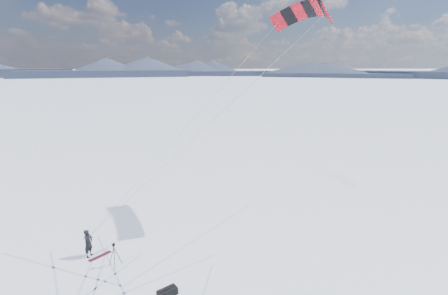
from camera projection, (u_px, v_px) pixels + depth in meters
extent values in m
plane|color=white|center=(90.00, 283.00, 16.18)|extent=(1800.00, 1800.00, 0.00)
cube|color=#191F2F|center=(328.00, 74.00, 308.27)|extent=(152.40, 113.97, 5.00)
cone|color=#191F2F|center=(328.00, 71.00, 307.66)|extent=(87.43, 87.43, 8.00)
cube|color=#191F2F|center=(213.00, 73.00, 325.64)|extent=(155.54, 70.36, 5.00)
cone|color=#191F2F|center=(213.00, 71.00, 325.02)|extent=(74.14, 74.14, 8.00)
cube|color=#191F2F|center=(97.00, 74.00, 305.60)|extent=(155.54, 70.36, 5.00)
cone|color=#191F2F|center=(97.00, 71.00, 304.98)|extent=(74.14, 74.14, 8.00)
cube|color=#A8B1D7|center=(59.00, 280.00, 16.47)|extent=(6.45, 7.79, 0.01)
cube|color=#A8B1D7|center=(102.00, 251.00, 18.96)|extent=(11.66, 3.07, 0.01)
cube|color=#A8B1D7|center=(161.00, 281.00, 16.34)|extent=(6.52, 4.83, 0.01)
cube|color=#A8B1D7|center=(191.00, 253.00, 18.83)|extent=(8.85, 4.87, 0.01)
imported|color=black|center=(90.00, 256.00, 18.49)|extent=(0.61, 0.71, 1.65)
cube|color=maroon|center=(100.00, 256.00, 18.47)|extent=(1.20, 1.03, 0.04)
cylinder|color=black|center=(118.00, 256.00, 17.55)|extent=(0.36, 0.25, 1.17)
cylinder|color=black|center=(112.00, 256.00, 17.47)|extent=(0.39, 0.21, 1.17)
cylinder|color=black|center=(114.00, 259.00, 17.23)|extent=(0.06, 0.42, 1.17)
cylinder|color=black|center=(114.00, 250.00, 17.32)|extent=(0.04, 0.04, 0.38)
cube|color=black|center=(114.00, 246.00, 17.26)|extent=(0.10, 0.10, 0.05)
cube|color=black|center=(114.00, 245.00, 17.23)|extent=(0.17, 0.16, 0.11)
cylinder|color=black|center=(114.00, 244.00, 17.33)|extent=(0.08, 0.11, 0.08)
cube|color=black|center=(167.00, 293.00, 15.28)|extent=(1.03, 0.82, 0.35)
cylinder|color=black|center=(167.00, 289.00, 15.23)|extent=(0.83, 0.48, 0.09)
cube|color=red|center=(327.00, 13.00, 19.46)|extent=(1.10, 1.03, 1.38)
cube|color=black|center=(324.00, 9.00, 20.14)|extent=(0.93, 1.09, 1.27)
cube|color=red|center=(317.00, 8.00, 20.90)|extent=(0.95, 1.10, 1.14)
cube|color=black|center=(309.00, 9.00, 21.68)|extent=(1.10, 1.10, 1.00)
cube|color=red|center=(299.00, 12.00, 22.41)|extent=(1.24, 1.05, 1.14)
cube|color=black|center=(289.00, 16.00, 23.06)|extent=(1.35, 0.95, 1.27)
cube|color=red|center=(279.00, 22.00, 23.58)|extent=(1.43, 0.80, 1.38)
cylinder|color=#92939E|center=(211.00, 122.00, 18.83)|extent=(14.46, 1.84, 12.50)
cylinder|color=#92939E|center=(196.00, 116.00, 20.89)|extent=(13.09, 6.43, 12.50)
cylinder|color=black|center=(88.00, 238.00, 18.21)|extent=(0.54, 0.19, 0.03)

